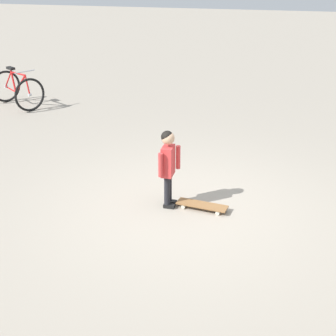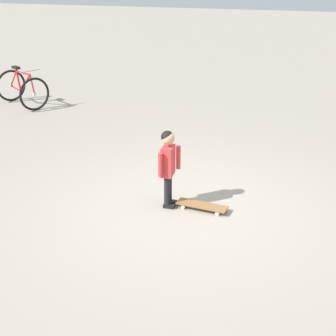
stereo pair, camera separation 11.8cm
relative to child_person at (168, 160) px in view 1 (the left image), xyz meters
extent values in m
plane|color=#9E9384|center=(0.06, 0.27, -0.66)|extent=(50.00, 50.00, 0.00)
cylinder|color=black|center=(-0.06, 0.00, -0.42)|extent=(0.08, 0.08, 0.42)
cube|color=black|center=(-0.05, 0.03, -0.63)|extent=(0.08, 0.15, 0.05)
cylinder|color=black|center=(0.05, 0.00, -0.42)|extent=(0.08, 0.08, 0.42)
cube|color=black|center=(0.06, 0.03, -0.63)|extent=(0.08, 0.15, 0.05)
cube|color=#D13838|center=(0.00, 0.00, -0.01)|extent=(0.24, 0.14, 0.40)
cylinder|color=#D13838|center=(-0.15, 0.10, -0.01)|extent=(0.06, 0.06, 0.32)
cylinder|color=#D13838|center=(0.15, -0.06, -0.01)|extent=(0.06, 0.06, 0.32)
sphere|color=tan|center=(0.00, 0.00, 0.31)|extent=(0.17, 0.17, 0.17)
sphere|color=black|center=(0.00, -0.01, 0.32)|extent=(0.16, 0.16, 0.16)
cube|color=olive|center=(0.01, 0.46, -0.59)|extent=(0.29, 0.70, 0.02)
cube|color=#B7B7BC|center=(0.04, 0.70, -0.61)|extent=(0.11, 0.05, 0.02)
cube|color=#B7B7BC|center=(-0.03, 0.23, -0.61)|extent=(0.11, 0.05, 0.02)
cylinder|color=beige|center=(-0.03, 0.71, -0.63)|extent=(0.04, 0.06, 0.06)
cylinder|color=beige|center=(0.12, 0.69, -0.63)|extent=(0.04, 0.06, 0.06)
cylinder|color=beige|center=(-0.11, 0.24, -0.63)|extent=(0.04, 0.06, 0.06)
cylinder|color=beige|center=(0.04, 0.22, -0.63)|extent=(0.04, 0.06, 0.06)
torus|color=black|center=(-3.57, -3.83, -0.30)|extent=(0.63, 0.42, 0.71)
torus|color=black|center=(-4.11, -4.69, -0.30)|extent=(0.63, 0.42, 0.71)
cylinder|color=#B7B7BC|center=(-3.57, -3.83, -0.30)|extent=(0.08, 0.08, 0.06)
cylinder|color=#B7B7BC|center=(-4.11, -4.69, -0.30)|extent=(0.08, 0.08, 0.06)
cylinder|color=red|center=(-3.75, -4.12, -0.13)|extent=(0.31, 0.46, 0.48)
cylinder|color=red|center=(-3.78, -4.16, 0.09)|extent=(0.34, 0.52, 0.06)
cylinder|color=red|center=(-3.91, -4.37, -0.12)|extent=(0.11, 0.14, 0.48)
cylinder|color=red|center=(-4.00, -4.51, -0.33)|extent=(0.25, 0.38, 0.08)
cylinder|color=red|center=(-4.02, -4.55, -0.11)|extent=(0.21, 0.31, 0.40)
cylinder|color=red|center=(-3.60, -3.87, -0.10)|extent=(0.10, 0.13, 0.41)
cube|color=black|center=(-3.94, -4.41, 0.16)|extent=(0.20, 0.24, 0.05)
cylinder|color=#B7B7BC|center=(-3.62, -3.91, 0.18)|extent=(0.40, 0.26, 0.02)
camera|label=1|loc=(5.84, 1.34, 2.49)|focal=53.58mm
camera|label=2|loc=(5.81, 1.46, 2.49)|focal=53.58mm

